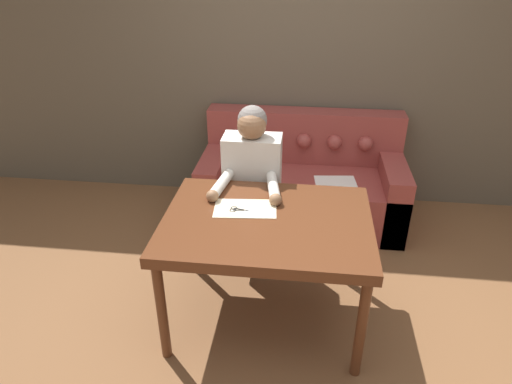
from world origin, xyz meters
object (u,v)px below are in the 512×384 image
person (252,188)px  scissors (240,210)px  dining_table (267,229)px  couch (302,184)px

person → scissors: 0.55m
dining_table → scissors: size_ratio=6.07×
couch → person: (-0.35, -0.73, 0.32)m
couch → person: size_ratio=1.39×
couch → scissors: size_ratio=8.46×
dining_table → couch: couch is taller
couch → person: bearing=-115.7°
couch → person: 0.87m
dining_table → scissors: scissors is taller
person → couch: bearing=64.3°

